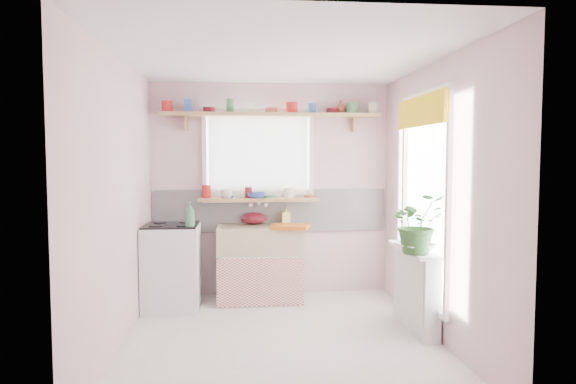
{
  "coord_description": "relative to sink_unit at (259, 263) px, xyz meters",
  "views": [
    {
      "loc": [
        -0.36,
        -4.47,
        1.64
      ],
      "look_at": [
        0.11,
        0.55,
        1.29
      ],
      "focal_mm": 32.0,
      "sensor_mm": 36.0,
      "label": 1
    }
  ],
  "objects": [
    {
      "name": "room",
      "position": [
        0.81,
        -0.43,
        0.94
      ],
      "size": [
        3.2,
        3.2,
        3.2
      ],
      "color": "white",
      "rests_on": "ground"
    },
    {
      "name": "sink_unit",
      "position": [
        0.0,
        0.0,
        0.0
      ],
      "size": [
        0.95,
        0.65,
        1.11
      ],
      "color": "white",
      "rests_on": "ground"
    },
    {
      "name": "cooker",
      "position": [
        -0.95,
        -0.24,
        0.03
      ],
      "size": [
        0.58,
        0.58,
        0.93
      ],
      "color": "white",
      "rests_on": "ground"
    },
    {
      "name": "radiator_ledge",
      "position": [
        1.45,
        -1.09,
        -0.03
      ],
      "size": [
        0.22,
        0.95,
        0.78
      ],
      "color": "white",
      "rests_on": "ground"
    },
    {
      "name": "windowsill",
      "position": [
        -0.0,
        0.19,
        0.71
      ],
      "size": [
        1.4,
        0.22,
        0.04
      ],
      "primitive_type": "cube",
      "color": "tan",
      "rests_on": "room"
    },
    {
      "name": "pine_shelf",
      "position": [
        0.15,
        0.18,
        1.69
      ],
      "size": [
        2.52,
        0.24,
        0.04
      ],
      "primitive_type": "cube",
      "color": "tan",
      "rests_on": "room"
    },
    {
      "name": "shelf_crockery",
      "position": [
        0.15,
        0.18,
        1.76
      ],
      "size": [
        2.47,
        0.11,
        0.12
      ],
      "color": "red",
      "rests_on": "pine_shelf"
    },
    {
      "name": "sill_crockery",
      "position": [
        -0.05,
        0.19,
        0.78
      ],
      "size": [
        1.35,
        0.11,
        0.12
      ],
      "color": "red",
      "rests_on": "windowsill"
    },
    {
      "name": "dish_tray",
      "position": [
        0.34,
        -0.19,
        0.44
      ],
      "size": [
        0.46,
        0.39,
        0.04
      ],
      "primitive_type": "cube",
      "rotation": [
        0.0,
        0.0,
        -0.28
      ],
      "color": "orange",
      "rests_on": "sink_unit"
    },
    {
      "name": "colander",
      "position": [
        -0.05,
        0.21,
        0.49
      ],
      "size": [
        0.36,
        0.36,
        0.14
      ],
      "primitive_type": "ellipsoid",
      "rotation": [
        0.0,
        0.0,
        -0.21
      ],
      "color": "#5D0F1A",
      "rests_on": "sink_unit"
    },
    {
      "name": "jade_plant",
      "position": [
        1.36,
        -1.36,
        0.61
      ],
      "size": [
        0.54,
        0.48,
        0.54
      ],
      "primitive_type": "imported",
      "rotation": [
        0.0,
        0.0,
        0.13
      ],
      "color": "#2B5923",
      "rests_on": "radiator_ledge"
    },
    {
      "name": "fruit_bowl",
      "position": [
        1.36,
        -1.32,
        0.38
      ],
      "size": [
        0.43,
        0.43,
        0.08
      ],
      "primitive_type": "imported",
      "rotation": [
        0.0,
        0.0,
        0.31
      ],
      "color": "silver",
      "rests_on": "radiator_ledge"
    },
    {
      "name": "herb_pot",
      "position": [
        1.41,
        -1.01,
        0.44
      ],
      "size": [
        0.11,
        0.08,
        0.2
      ],
      "primitive_type": "imported",
      "rotation": [
        0.0,
        0.0,
        -0.08
      ],
      "color": "#356D2B",
      "rests_on": "radiator_ledge"
    },
    {
      "name": "soap_bottle_sink",
      "position": [
        0.32,
        0.21,
        0.52
      ],
      "size": [
        0.1,
        0.1,
        0.2
      ],
      "primitive_type": "imported",
      "rotation": [
        0.0,
        0.0,
        0.09
      ],
      "color": "#FAF06F",
      "rests_on": "sink_unit"
    },
    {
      "name": "sill_cup",
      "position": [
        -0.37,
        0.13,
        0.78
      ],
      "size": [
        0.16,
        0.16,
        0.1
      ],
      "primitive_type": "imported",
      "rotation": [
        0.0,
        0.0,
        -0.28
      ],
      "color": "beige",
      "rests_on": "windowsill"
    },
    {
      "name": "sill_bowl",
      "position": [
        -0.03,
        0.13,
        0.76
      ],
      "size": [
        0.23,
        0.23,
        0.06
      ],
      "primitive_type": "imported",
      "rotation": [
        0.0,
        0.0,
        -0.14
      ],
      "color": "#2D4494",
      "rests_on": "windowsill"
    },
    {
      "name": "shelf_vase",
      "position": [
        0.97,
        0.24,
        1.79
      ],
      "size": [
        0.18,
        0.18,
        0.16
      ],
      "primitive_type": "imported",
      "rotation": [
        0.0,
        0.0,
        -0.25
      ],
      "color": "#963E2E",
      "rests_on": "pine_shelf"
    },
    {
      "name": "cooker_bottle",
      "position": [
        -0.73,
        -0.46,
        0.61
      ],
      "size": [
        0.12,
        0.12,
        0.26
      ],
      "primitive_type": "imported",
      "rotation": [
        0.0,
        0.0,
        -0.26
      ],
      "color": "#3F7F51",
      "rests_on": "cooker"
    },
    {
      "name": "fruit",
      "position": [
        1.37,
        -1.31,
        0.45
      ],
      "size": [
        0.2,
        0.14,
        0.1
      ],
      "color": "orange",
      "rests_on": "fruit_bowl"
    }
  ]
}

